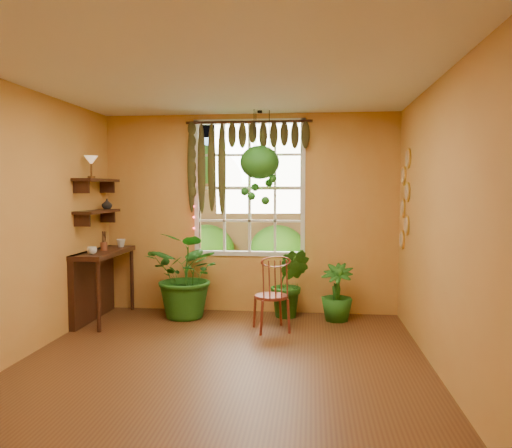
# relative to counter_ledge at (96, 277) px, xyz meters

# --- Properties ---
(floor) EXTENTS (4.50, 4.50, 0.00)m
(floor) POSITION_rel_counter_ledge_xyz_m (1.91, -1.60, -0.55)
(floor) COLOR brown
(floor) RESTS_ON ground
(ceiling) EXTENTS (4.50, 4.50, 0.00)m
(ceiling) POSITION_rel_counter_ledge_xyz_m (1.91, -1.60, 2.15)
(ceiling) COLOR silver
(ceiling) RESTS_ON wall_back
(wall_back) EXTENTS (4.00, 0.00, 4.00)m
(wall_back) POSITION_rel_counter_ledge_xyz_m (1.91, 0.65, 0.80)
(wall_back) COLOR gold
(wall_back) RESTS_ON floor
(wall_left) EXTENTS (0.00, 4.50, 4.50)m
(wall_left) POSITION_rel_counter_ledge_xyz_m (-0.09, -1.60, 0.80)
(wall_left) COLOR gold
(wall_left) RESTS_ON floor
(wall_right) EXTENTS (0.00, 4.50, 4.50)m
(wall_right) POSITION_rel_counter_ledge_xyz_m (3.91, -1.60, 0.80)
(wall_right) COLOR gold
(wall_right) RESTS_ON floor
(window) EXTENTS (1.52, 0.10, 1.86)m
(window) POSITION_rel_counter_ledge_xyz_m (1.91, 0.68, 1.15)
(window) COLOR white
(window) RESTS_ON wall_back
(valance_vine) EXTENTS (1.70, 0.12, 1.10)m
(valance_vine) POSITION_rel_counter_ledge_xyz_m (1.82, 0.56, 1.73)
(valance_vine) COLOR #3D1C10
(valance_vine) RESTS_ON window
(string_lights) EXTENTS (0.03, 0.03, 1.54)m
(string_lights) POSITION_rel_counter_ledge_xyz_m (1.15, 0.59, 1.20)
(string_lights) COLOR #FF2633
(string_lights) RESTS_ON window
(wall_plates) EXTENTS (0.04, 0.32, 1.10)m
(wall_plates) POSITION_rel_counter_ledge_xyz_m (3.89, 0.19, 1.00)
(wall_plates) COLOR #F9F2CB
(wall_plates) RESTS_ON wall_right
(counter_ledge) EXTENTS (0.40, 1.20, 0.90)m
(counter_ledge) POSITION_rel_counter_ledge_xyz_m (0.00, 0.00, 0.00)
(counter_ledge) COLOR #3D1C10
(counter_ledge) RESTS_ON floor
(shelf_lower) EXTENTS (0.25, 0.90, 0.04)m
(shelf_lower) POSITION_rel_counter_ledge_xyz_m (0.03, 0.00, 0.85)
(shelf_lower) COLOR #3D1C10
(shelf_lower) RESTS_ON wall_left
(shelf_upper) EXTENTS (0.25, 0.90, 0.04)m
(shelf_upper) POSITION_rel_counter_ledge_xyz_m (0.03, 0.00, 1.25)
(shelf_upper) COLOR #3D1C10
(shelf_upper) RESTS_ON wall_left
(backyard) EXTENTS (14.00, 10.00, 12.00)m
(backyard) POSITION_rel_counter_ledge_xyz_m (2.15, 5.27, 0.73)
(backyard) COLOR #25601B
(backyard) RESTS_ON ground
(windsor_chair) EXTENTS (0.50, 0.52, 1.05)m
(windsor_chair) POSITION_rel_counter_ledge_xyz_m (2.30, -0.28, -0.25)
(windsor_chair) COLOR maroon
(windsor_chair) RESTS_ON floor
(potted_plant_left) EXTENTS (1.29, 1.22, 1.14)m
(potted_plant_left) POSITION_rel_counter_ledge_xyz_m (1.16, 0.21, 0.02)
(potted_plant_left) COLOR #205416
(potted_plant_left) RESTS_ON floor
(potted_plant_mid) EXTENTS (0.55, 0.46, 0.91)m
(potted_plant_mid) POSITION_rel_counter_ledge_xyz_m (2.48, 0.37, -0.10)
(potted_plant_mid) COLOR #205416
(potted_plant_mid) RESTS_ON floor
(potted_plant_right) EXTENTS (0.48, 0.48, 0.73)m
(potted_plant_right) POSITION_rel_counter_ledge_xyz_m (3.08, 0.28, -0.19)
(potted_plant_right) COLOR #205416
(potted_plant_right) RESTS_ON floor
(hanging_basket) EXTENTS (0.51, 0.51, 1.24)m
(hanging_basket) POSITION_rel_counter_ledge_xyz_m (2.08, 0.38, 1.42)
(hanging_basket) COLOR black
(hanging_basket) RESTS_ON ceiling
(cup_a) EXTENTS (0.15, 0.15, 0.09)m
(cup_a) POSITION_rel_counter_ledge_xyz_m (0.13, -0.39, 0.39)
(cup_a) COLOR silver
(cup_a) RESTS_ON counter_ledge
(cup_b) EXTENTS (0.13, 0.13, 0.11)m
(cup_b) POSITION_rel_counter_ledge_xyz_m (0.19, 0.38, 0.40)
(cup_b) COLOR beige
(cup_b) RESTS_ON counter_ledge
(brush_jar) EXTENTS (0.09, 0.09, 0.31)m
(brush_jar) POSITION_rel_counter_ledge_xyz_m (0.11, 0.00, 0.47)
(brush_jar) COLOR brown
(brush_jar) RESTS_ON counter_ledge
(shelf_vase) EXTENTS (0.14, 0.14, 0.14)m
(shelf_vase) POSITION_rel_counter_ledge_xyz_m (0.04, 0.29, 0.94)
(shelf_vase) COLOR #B2AD99
(shelf_vase) RESTS_ON shelf_lower
(tiffany_lamp) EXTENTS (0.17, 0.17, 0.28)m
(tiffany_lamp) POSITION_rel_counter_ledge_xyz_m (0.05, -0.18, 1.47)
(tiffany_lamp) COLOR brown
(tiffany_lamp) RESTS_ON shelf_upper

